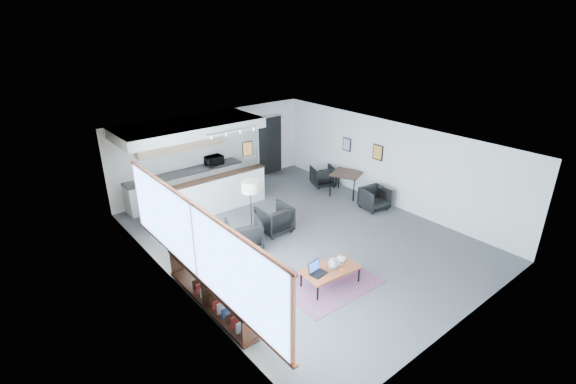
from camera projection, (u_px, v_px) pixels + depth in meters
room at (301, 192)px, 10.64m from camera, size 7.02×9.02×2.62m
window at (195, 244)px, 7.93m from camera, size 0.10×5.95×1.66m
console at (210, 293)px, 8.36m from camera, size 0.35×3.00×0.80m
kitchenette at (191, 162)px, 12.56m from camera, size 4.20×1.96×2.60m
doorway at (270, 145)px, 15.22m from camera, size 1.10×0.12×2.15m
track_light at (233, 131)px, 11.38m from camera, size 1.60×0.07×0.15m
wall_art_lower at (378, 152)px, 12.84m from camera, size 0.03×0.38×0.48m
wall_art_upper at (347, 144)px, 13.79m from camera, size 0.03×0.34×0.44m
kilim_rug at (330, 284)px, 9.17m from camera, size 2.11×1.46×0.01m
coffee_table at (331, 270)px, 9.02m from camera, size 1.30×0.78×0.41m
laptop at (316, 270)px, 8.83m from camera, size 0.38×0.32×0.25m
ceramic_pot at (334, 263)px, 8.96m from camera, size 0.25×0.25×0.25m
book_stack at (340, 260)px, 9.25m from camera, size 0.33×0.30×0.08m
coaster at (342, 270)px, 8.96m from camera, size 0.11×0.11×0.01m
armchair_left at (244, 233)px, 10.43m from camera, size 1.04×1.01×0.84m
armchair_right at (274, 218)px, 11.24m from camera, size 0.82×0.77×0.83m
floor_lamp at (250, 189)px, 10.66m from camera, size 0.58×0.58×1.57m
dining_table at (347, 175)px, 13.48m from camera, size 1.17×1.17×0.75m
dining_chair_near at (375, 199)px, 12.60m from camera, size 0.70×0.67×0.64m
dining_chair_far at (323, 177)px, 14.34m from camera, size 0.79×0.77×0.64m
microwave at (214, 159)px, 13.57m from camera, size 0.55×0.32×0.37m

